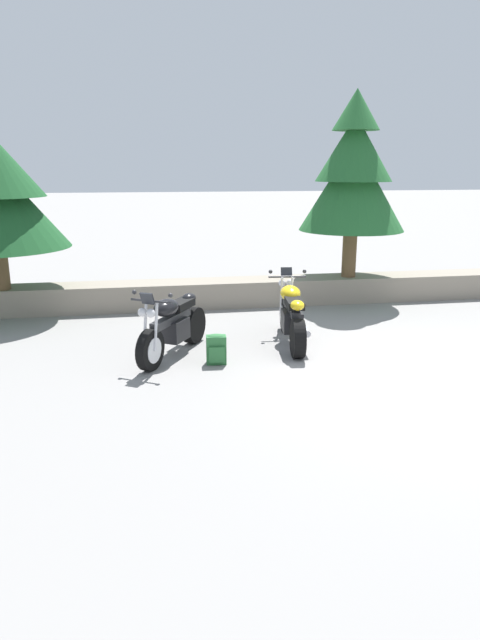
{
  "coord_description": "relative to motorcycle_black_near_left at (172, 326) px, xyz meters",
  "views": [
    {
      "loc": [
        -4.08,
        -6.95,
        2.92
      ],
      "look_at": [
        -2.69,
        1.2,
        0.65
      ],
      "focal_mm": 31.6,
      "sensor_mm": 36.0,
      "label": 1
    }
  ],
  "objects": [
    {
      "name": "ground_plane",
      "position": [
        3.7,
        -1.6,
        -0.49
      ],
      "size": [
        120.0,
        120.0,
        0.0
      ],
      "primitive_type": "plane",
      "color": "gray"
    },
    {
      "name": "stone_wall",
      "position": [
        3.7,
        3.2,
        -0.21
      ],
      "size": [
        36.0,
        0.8,
        0.55
      ],
      "primitive_type": "cube",
      "color": "gray",
      "rests_on": "ground"
    },
    {
      "name": "motorcycle_black_near_left",
      "position": [
        0.0,
        0.0,
        0.0
      ],
      "size": [
        1.23,
        1.85,
        1.18
      ],
      "color": "black",
      "rests_on": "ground"
    },
    {
      "name": "motorcycle_yellow_centre",
      "position": [
        2.02,
        0.33,
        0.0
      ],
      "size": [
        0.67,
        2.06,
        1.18
      ],
      "color": "black",
      "rests_on": "ground"
    },
    {
      "name": "rider_backpack",
      "position": [
        0.64,
        -0.49,
        -0.24
      ],
      "size": [
        0.31,
        0.28,
        0.47
      ],
      "color": "#2D6B38",
      "rests_on": "ground"
    },
    {
      "name": "pine_tree_mid_left",
      "position": [
        4.06,
        3.16,
        2.29
      ],
      "size": [
        2.25,
        2.25,
        3.91
      ],
      "color": "brown",
      "rests_on": "stone_wall"
    }
  ]
}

